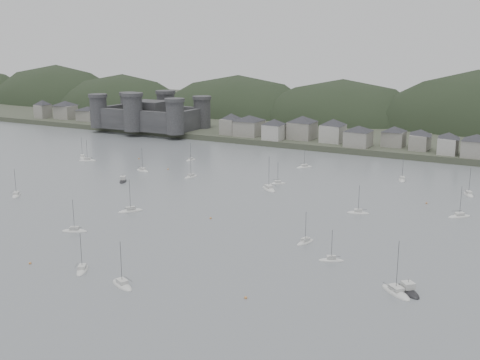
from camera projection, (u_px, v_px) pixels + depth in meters
The scene contains 10 objects.
ground at pixel (93, 264), 146.07m from camera, with size 900.00×900.00×0.00m, color slate.
far_shore_land at pixel (398, 121), 396.68m from camera, with size 900.00×250.00×3.00m, color #383D2D.
forested_ridge at pixel (394, 146), 375.57m from camera, with size 851.55×103.94×102.57m.
castle at pixel (150, 114), 353.17m from camera, with size 66.00×43.00×20.00m.
waterfront_town at pixel (446, 140), 276.14m from camera, with size 451.48×28.46×12.92m.
sailboat_lead at pixel (75, 231), 171.13m from camera, with size 7.86×5.41×10.34m.
moored_fleet at pixel (194, 202), 202.13m from camera, with size 179.73×158.85×13.46m.
motor_launch_near at pixel (408, 291), 129.94m from camera, with size 8.07×8.21×4.01m.
motor_launch_far at pixel (123, 181), 231.71m from camera, with size 5.94×7.58×3.75m.
mooring_buoys at pixel (206, 211), 191.52m from camera, with size 175.57×119.47×0.70m.
Camera 1 is at (98.47, -102.36, 54.10)m, focal length 44.11 mm.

